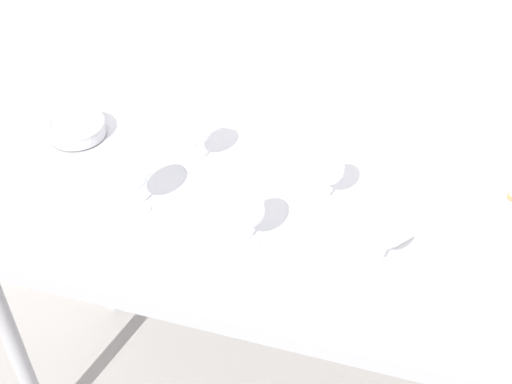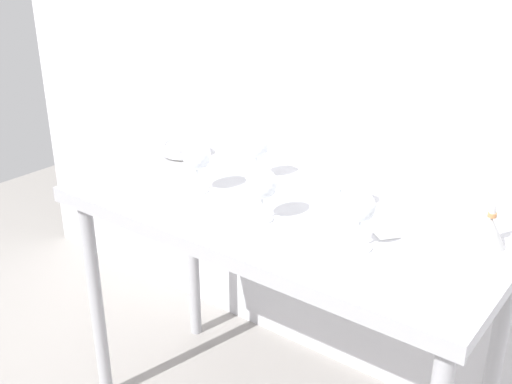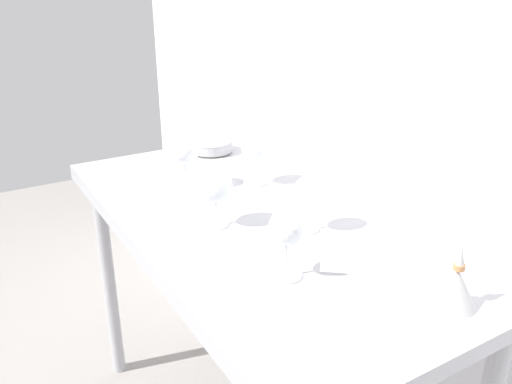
# 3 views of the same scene
# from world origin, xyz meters

# --- Properties ---
(back_wall) EXTENTS (3.80, 0.04, 2.60)m
(back_wall) POSITION_xyz_m (0.00, 0.49, 1.30)
(back_wall) COLOR silver
(back_wall) RESTS_ON ground_plane
(steel_counter) EXTENTS (1.40, 0.65, 0.90)m
(steel_counter) POSITION_xyz_m (0.00, -0.01, 0.79)
(steel_counter) COLOR #AAAAAF
(steel_counter) RESTS_ON ground_plane
(wine_glass_near_right) EXTENTS (0.08, 0.08, 0.16)m
(wine_glass_near_right) POSITION_xyz_m (0.32, -0.09, 1.02)
(wine_glass_near_right) COLOR white
(wine_glass_near_right) RESTS_ON steel_counter
(wine_glass_near_center) EXTENTS (0.09, 0.09, 0.16)m
(wine_glass_near_center) POSITION_xyz_m (0.01, -0.11, 1.01)
(wine_glass_near_center) COLOR white
(wine_glass_near_center) RESTS_ON steel_counter
(wine_glass_near_left) EXTENTS (0.09, 0.09, 0.17)m
(wine_glass_near_left) POSITION_xyz_m (-0.29, -0.06, 1.02)
(wine_glass_near_left) COLOR white
(wine_glass_near_left) RESTS_ON steel_counter
(wine_glass_far_right) EXTENTS (0.08, 0.08, 0.15)m
(wine_glass_far_right) POSITION_xyz_m (0.16, 0.09, 1.01)
(wine_glass_far_right) COLOR white
(wine_glass_far_right) RESTS_ON steel_counter
(wine_glass_far_left) EXTENTS (0.09, 0.09, 0.16)m
(wine_glass_far_left) POSITION_xyz_m (-0.21, 0.14, 1.02)
(wine_glass_far_left) COLOR white
(wine_glass_far_left) RESTS_ON steel_counter
(tasting_sheet_upper) EXTENTS (0.28, 0.28, 0.00)m
(tasting_sheet_upper) POSITION_xyz_m (0.33, 0.12, 0.90)
(tasting_sheet_upper) COLOR white
(tasting_sheet_upper) RESTS_ON steel_counter
(tasting_bowl) EXTENTS (0.16, 0.16, 0.05)m
(tasting_bowl) POSITION_xyz_m (-0.57, 0.17, 0.93)
(tasting_bowl) COLOR #DBCC66
(tasting_bowl) RESTS_ON steel_counter
(decanter_funnel) EXTENTS (0.10, 0.10, 0.14)m
(decanter_funnel) POSITION_xyz_m (0.59, 0.14, 0.94)
(decanter_funnel) COLOR #B5B5B5
(decanter_funnel) RESTS_ON steel_counter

